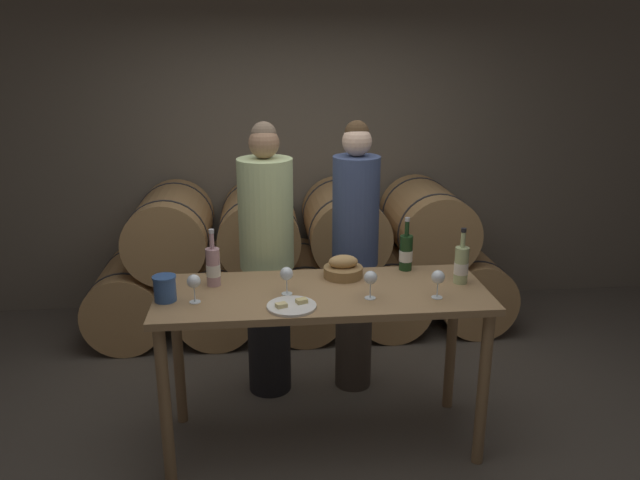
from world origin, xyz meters
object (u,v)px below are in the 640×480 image
at_px(wine_bottle_red, 406,252).
at_px(wine_glass_far_left, 194,282).
at_px(blue_crock, 165,287).
at_px(wine_glass_center, 371,278).
at_px(cheese_plate, 292,306).
at_px(wine_glass_left, 287,274).
at_px(wine_glass_right, 438,278).
at_px(wine_bottle_rose, 213,267).
at_px(person_right, 355,256).
at_px(wine_bottle_white, 461,265).
at_px(person_left, 267,261).
at_px(bread_basket, 343,269).
at_px(tasting_table, 322,312).

distance_m(wine_bottle_red, wine_glass_far_left, 1.28).
bearing_deg(blue_crock, wine_glass_center, -4.05).
bearing_deg(blue_crock, cheese_plate, -13.40).
bearing_deg(wine_bottle_red, wine_glass_left, -156.56).
relative_size(cheese_plate, wine_glass_right, 1.67).
bearing_deg(wine_bottle_rose, wine_glass_right, -14.24).
relative_size(person_right, wine_glass_center, 11.69).
bearing_deg(wine_bottle_white, person_left, 151.76).
relative_size(person_left, wine_glass_left, 11.69).
height_order(person_left, wine_bottle_white, person_left).
distance_m(person_left, person_right, 0.57).
bearing_deg(person_right, wine_glass_center, -92.70).
bearing_deg(person_right, wine_glass_right, -67.69).
relative_size(wine_glass_far_left, wine_glass_left, 1.00).
bearing_deg(wine_glass_center, wine_bottle_rose, 161.77).
bearing_deg(wine_bottle_rose, bread_basket, 4.46).
bearing_deg(wine_glass_far_left, blue_crock, 166.34).
bearing_deg(wine_glass_far_left, tasting_table, 7.74).
bearing_deg(wine_bottle_rose, cheese_plate, -40.57).
height_order(wine_bottle_rose, wine_glass_far_left, wine_bottle_rose).
relative_size(wine_bottle_rose, blue_crock, 2.37).
height_order(wine_bottle_rose, blue_crock, wine_bottle_rose).
distance_m(blue_crock, wine_glass_center, 1.09).
relative_size(wine_bottle_rose, wine_glass_right, 2.12).
bearing_deg(wine_bottle_white, wine_glass_right, -133.56).
height_order(wine_bottle_white, wine_glass_left, wine_bottle_white).
distance_m(wine_glass_center, wine_glass_right, 0.36).
bearing_deg(wine_glass_center, bread_basket, 106.63).
distance_m(wine_bottle_red, wine_bottle_white, 0.36).
distance_m(person_left, bread_basket, 0.61).
bearing_deg(wine_glass_right, bread_basket, 141.67).
relative_size(blue_crock, wine_glass_right, 0.89).
bearing_deg(person_right, wine_glass_far_left, -143.21).
relative_size(wine_bottle_white, wine_glass_center, 2.09).
height_order(tasting_table, bread_basket, bread_basket).
height_order(person_right, wine_glass_far_left, person_right).
height_order(blue_crock, wine_glass_far_left, wine_glass_far_left).
height_order(person_right, wine_bottle_red, person_right).
xyz_separation_m(wine_bottle_rose, wine_glass_far_left, (-0.08, -0.24, 0.00)).
bearing_deg(wine_glass_center, wine_bottle_white, 17.63).
height_order(tasting_table, blue_crock, blue_crock).
height_order(person_right, wine_bottle_white, person_right).
relative_size(wine_bottle_red, wine_glass_center, 2.10).
distance_m(wine_glass_left, wine_glass_right, 0.81).
bearing_deg(wine_bottle_red, bread_basket, -167.79).
relative_size(wine_bottle_red, wine_bottle_white, 1.01).
bearing_deg(blue_crock, wine_glass_right, -4.13).
distance_m(wine_bottle_rose, wine_glass_center, 0.89).
bearing_deg(bread_basket, wine_bottle_white, -13.83).
relative_size(person_right, wine_bottle_white, 5.60).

